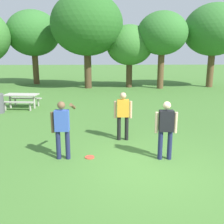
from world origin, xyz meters
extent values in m
plane|color=#447530|center=(0.00, 0.00, 0.00)|extent=(120.00, 120.00, 0.00)
cylinder|color=#1E234C|center=(0.63, 0.57, 0.41)|extent=(0.13, 0.13, 0.82)
cylinder|color=#1E234C|center=(0.37, 0.58, 0.41)|extent=(0.13, 0.13, 0.82)
cube|color=black|center=(0.50, 0.58, 1.11)|extent=(0.39, 0.24, 0.58)
sphere|color=beige|center=(0.50, 0.58, 1.53)|extent=(0.21, 0.21, 0.21)
cylinder|color=beige|center=(0.76, 0.56, 1.06)|extent=(0.09, 0.09, 0.58)
cylinder|color=beige|center=(0.24, 0.59, 1.06)|extent=(0.09, 0.09, 0.58)
cylinder|color=#1E234C|center=(-2.46, 0.70, 0.41)|extent=(0.13, 0.13, 0.82)
cylinder|color=#1E234C|center=(-2.20, 0.69, 0.41)|extent=(0.13, 0.13, 0.82)
cube|color=#3856B7|center=(-2.33, 0.70, 1.11)|extent=(0.39, 0.24, 0.58)
sphere|color=brown|center=(-2.33, 0.70, 1.53)|extent=(0.21, 0.21, 0.21)
cylinder|color=brown|center=(-2.59, 0.71, 1.06)|extent=(0.09, 0.09, 0.58)
cylinder|color=brown|center=(-2.05, 0.96, 1.45)|extent=(0.11, 0.58, 0.28)
cylinder|color=black|center=(-0.41, 2.21, 0.41)|extent=(0.13, 0.13, 0.82)
cylinder|color=black|center=(-0.67, 2.22, 0.41)|extent=(0.13, 0.13, 0.82)
cube|color=orange|center=(-0.54, 2.21, 1.11)|extent=(0.39, 0.24, 0.58)
sphere|color=tan|center=(-0.54, 2.21, 1.53)|extent=(0.21, 0.21, 0.21)
cylinder|color=tan|center=(-0.28, 2.20, 1.06)|extent=(0.09, 0.09, 0.58)
cylinder|color=tan|center=(-0.80, 2.23, 1.06)|extent=(0.09, 0.09, 0.58)
cylinder|color=#E04733|center=(-1.60, 0.74, 0.01)|extent=(0.27, 0.27, 0.03)
cube|color=#B2ADA3|center=(-5.56, 7.46, 0.74)|extent=(1.77, 0.94, 0.06)
cube|color=#A49F96|center=(-5.63, 6.89, 0.44)|extent=(1.72, 0.45, 0.05)
cube|color=#A49F96|center=(-5.50, 8.04, 0.44)|extent=(1.72, 0.45, 0.05)
cylinder|color=#A49F96|center=(-6.22, 7.54, 0.35)|extent=(0.11, 0.11, 0.71)
cylinder|color=#A49F96|center=(-6.29, 6.96, 0.21)|extent=(0.09, 0.09, 0.41)
cylinder|color=#A49F96|center=(-6.16, 8.11, 0.21)|extent=(0.09, 0.09, 0.41)
cylinder|color=#A49F96|center=(-4.90, 7.39, 0.35)|extent=(0.11, 0.11, 0.71)
cylinder|color=#A49F96|center=(-4.97, 6.81, 0.21)|extent=(0.09, 0.09, 0.41)
cylinder|color=#A49F96|center=(-4.84, 7.97, 0.21)|extent=(0.09, 0.09, 0.41)
cylinder|color=brown|center=(-7.63, 18.54, 1.68)|extent=(0.55, 0.55, 3.36)
ellipsoid|color=#33702D|center=(-7.63, 18.54, 4.70)|extent=(4.87, 4.87, 4.14)
cylinder|color=#4C3823|center=(-2.47, 15.42, 1.78)|extent=(0.59, 0.59, 3.56)
ellipsoid|color=#286023|center=(-2.47, 15.42, 5.17)|extent=(5.85, 5.85, 4.98)
cylinder|color=#4C3823|center=(1.06, 15.86, 1.24)|extent=(0.52, 0.52, 2.49)
ellipsoid|color=#3D7A33|center=(1.06, 15.86, 3.57)|extent=(3.93, 3.93, 3.34)
cylinder|color=brown|center=(3.60, 14.98, 1.67)|extent=(0.52, 0.52, 3.35)
ellipsoid|color=#33702D|center=(3.60, 14.98, 4.46)|extent=(4.06, 4.06, 3.45)
cylinder|color=brown|center=(8.16, 15.83, 1.71)|extent=(0.56, 0.56, 3.43)
ellipsoid|color=#33702D|center=(8.16, 15.83, 4.82)|extent=(5.05, 5.05, 4.30)
camera|label=1|loc=(-1.20, -5.90, 2.89)|focal=40.10mm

